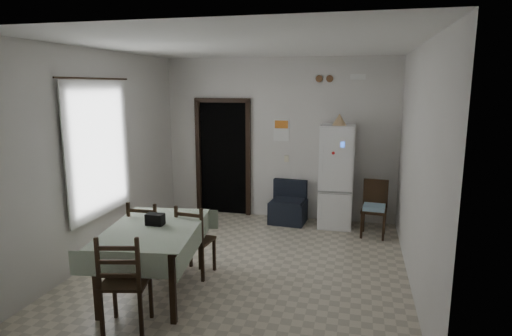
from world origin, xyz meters
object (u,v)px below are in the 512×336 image
at_px(dining_chair_far_right, 196,239).
at_px(dining_chair_near_head, 126,280).
at_px(navy_seat, 288,202).
at_px(corner_chair, 374,209).
at_px(fridge, 336,176).
at_px(dining_table, 155,259).
at_px(dining_chair_far_left, 150,236).

xyz_separation_m(dining_chair_far_right, dining_chair_near_head, (-0.21, -1.34, 0.04)).
height_order(navy_seat, dining_chair_far_right, dining_chair_far_right).
bearing_deg(dining_chair_near_head, corner_chair, -139.53).
relative_size(corner_chair, dining_chair_far_right, 0.96).
height_order(corner_chair, dining_chair_far_right, dining_chair_far_right).
xyz_separation_m(fridge, dining_chair_near_head, (-1.84, -3.72, -0.37)).
xyz_separation_m(dining_table, dining_chair_near_head, (0.08, -0.78, 0.11)).
bearing_deg(corner_chair, dining_chair_far_right, -132.81).
height_order(dining_table, dining_chair_far_right, dining_chair_far_right).
relative_size(dining_chair_far_left, dining_chair_near_head, 0.95).
bearing_deg(fridge, dining_chair_near_head, -117.32).
relative_size(navy_seat, dining_table, 0.48).
bearing_deg(dining_chair_far_right, dining_table, 68.31).
xyz_separation_m(corner_chair, dining_chair_near_head, (-2.48, -3.34, 0.06)).
bearing_deg(navy_seat, fridge, 4.67).
bearing_deg(corner_chair, dining_chair_far_left, -138.33).
bearing_deg(dining_chair_far_left, navy_seat, -121.26).
xyz_separation_m(dining_table, dining_chair_far_right, (0.29, 0.56, 0.07)).
xyz_separation_m(corner_chair, dining_chair_far_left, (-2.87, -2.08, 0.04)).
height_order(fridge, dining_table, fridge).
xyz_separation_m(navy_seat, dining_chair_near_head, (-1.02, -3.72, 0.15)).
bearing_deg(dining_chair_near_head, dining_chair_far_right, -111.96).
relative_size(corner_chair, dining_table, 0.59).
relative_size(navy_seat, dining_chair_far_left, 0.75).
bearing_deg(dining_chair_far_right, fridge, -118.70).
height_order(dining_chair_far_right, dining_chair_near_head, dining_chair_near_head).
distance_m(fridge, dining_table, 3.54).
bearing_deg(dining_chair_near_head, dining_chair_far_left, -85.62).
height_order(corner_chair, dining_chair_far_left, dining_chair_far_left).
xyz_separation_m(corner_chair, dining_table, (-2.56, -2.56, -0.05)).
relative_size(fridge, dining_table, 1.15).
height_order(fridge, dining_chair_near_head, fridge).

